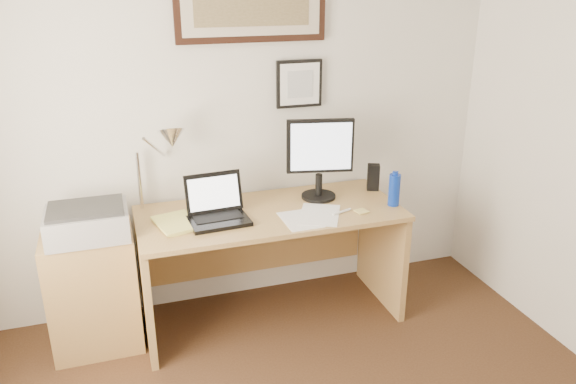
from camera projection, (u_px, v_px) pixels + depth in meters
name	position (u px, v px, depth m)	size (l,w,h in m)	color
wall_back	(230.00, 119.00, 3.52)	(3.50, 0.02, 2.50)	silver
side_cabinet	(94.00, 290.00, 3.30)	(0.50, 0.40, 0.73)	#A57D45
water_bottle	(394.00, 190.00, 3.47)	(0.07, 0.07, 0.20)	#0C2FA7
bottle_cap	(395.00, 173.00, 3.43)	(0.04, 0.04, 0.02)	#0C2FA7
speaker	(373.00, 177.00, 3.73)	(0.08, 0.07, 0.18)	black
paper_sheet_a	(300.00, 220.00, 3.29)	(0.20, 0.29, 0.00)	white
paper_sheet_b	(319.00, 215.00, 3.36)	(0.23, 0.33, 0.00)	white
sticky_pad	(361.00, 211.00, 3.40)	(0.07, 0.07, 0.01)	#E4CB6C
marker_pen	(342.00, 212.00, 3.39)	(0.02, 0.02, 0.14)	white
book	(158.00, 227.00, 3.17)	(0.22, 0.29, 0.02)	#E7E36C
desk	(267.00, 240.00, 3.58)	(1.60, 0.70, 0.75)	#A57D45
laptop	(217.00, 211.00, 3.28)	(0.36, 0.32, 0.26)	black
lcd_monitor	(320.00, 155.00, 3.51)	(0.42, 0.22, 0.52)	black
printer	(87.00, 222.00, 3.10)	(0.44, 0.34, 0.18)	#A5A5A7
desk_lamp	(169.00, 142.00, 3.26)	(0.29, 0.27, 0.53)	silver
picture_large	(252.00, 1.00, 3.29)	(0.92, 0.04, 0.47)	black
picture_small	(299.00, 84.00, 3.56)	(0.30, 0.03, 0.30)	black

